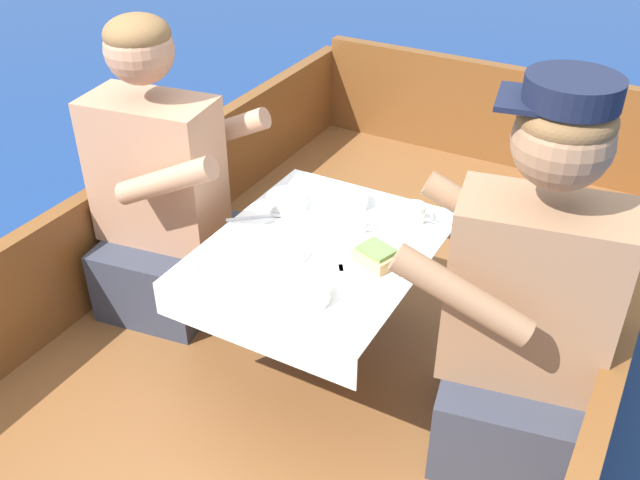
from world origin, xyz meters
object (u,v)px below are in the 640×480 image
(person_port, at_px, (161,197))
(coffee_cup_starboard, at_px, (414,213))
(person_starboard, at_px, (525,313))
(sandwich, at_px, (376,256))
(coffee_cup_port, at_px, (355,222))

(person_port, relative_size, coffee_cup_starboard, 10.12)
(person_port, bearing_deg, coffee_cup_starboard, 8.15)
(person_starboard, relative_size, coffee_cup_starboard, 10.69)
(sandwich, relative_size, coffee_cup_port, 1.31)
(person_port, distance_m, coffee_cup_port, 0.66)
(sandwich, height_order, coffee_cup_port, sandwich)
(person_starboard, xyz_separation_m, sandwich, (-0.42, 0.03, 0.02))
(person_port, height_order, coffee_cup_port, person_port)
(person_port, height_order, sandwich, person_port)
(person_starboard, relative_size, sandwich, 7.71)
(person_port, relative_size, person_starboard, 0.95)
(person_port, xyz_separation_m, sandwich, (0.79, -0.03, 0.05))
(person_starboard, bearing_deg, sandwich, -14.24)
(sandwich, xyz_separation_m, coffee_cup_starboard, (0.00, 0.27, -0.00))
(coffee_cup_starboard, bearing_deg, coffee_cup_port, -136.32)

